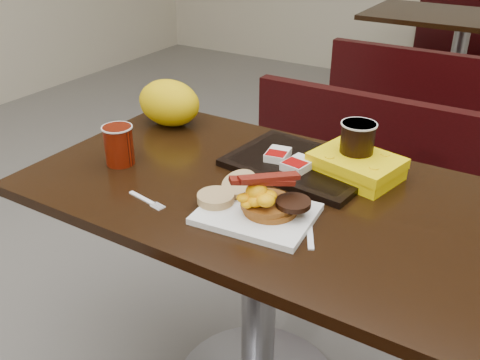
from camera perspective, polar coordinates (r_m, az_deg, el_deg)
The scene contains 22 objects.
table_near at distance 1.56m, azimuth 2.03°, elevation -12.85°, with size 1.20×0.70×0.75m, color black, non-canonical shape.
bench_near_n at distance 2.10m, azimuth 11.56°, elevation -2.16°, with size 1.00×0.46×0.72m, color black, non-canonical shape.
table_far at distance 3.82m, azimuth 22.13°, elevation 10.55°, with size 1.20×0.70×0.75m, color black, non-canonical shape.
bench_far_s at distance 3.16m, azimuth 19.51°, elevation 7.34°, with size 1.00×0.46×0.72m, color black, non-canonical shape.
bench_far_n at distance 4.49m, azimuth 23.93°, elevation 12.43°, with size 1.00×0.46×0.72m, color black, non-canonical shape.
platter at distance 1.22m, azimuth 1.81°, elevation -3.66°, with size 0.26×0.20×0.02m, color white.
pancake_stack at distance 1.21m, azimuth 3.29°, elevation -2.76°, with size 0.13×0.13×0.03m, color brown.
sausage_patty at distance 1.18m, azimuth 5.78°, elevation -2.48°, with size 0.08×0.08×0.01m, color black.
scrambled_eggs at distance 1.18m, azimuth 1.81°, elevation -1.52°, with size 0.09×0.08×0.05m, color yellow.
bacon_strips at distance 1.17m, azimuth 2.42°, elevation 0.02°, with size 0.15×0.07×0.01m, color #410804, non-canonical shape.
muffin_bottom at distance 1.24m, azimuth -2.64°, elevation -1.95°, with size 0.09×0.09×0.02m, color tan.
muffin_top at distance 1.28m, azimuth -0.02°, elevation -0.48°, with size 0.09×0.09×0.02m, color tan.
coffee_cup_near at distance 1.48m, azimuth -12.93°, elevation 3.67°, with size 0.08×0.08×0.11m, color #8E1A05.
fork at distance 1.31m, azimuth -10.56°, elevation -1.90°, with size 0.12×0.02×0.00m, color white, non-canonical shape.
knife at distance 1.18m, azimuth 7.50°, elevation -5.25°, with size 0.16×0.01×0.00m, color white.
condiment_ketchup at distance 1.44m, azimuth 1.47°, elevation 1.58°, with size 0.04×0.03×0.01m, color #8C0504.
tray at distance 1.45m, azimuth 6.64°, elevation 1.70°, with size 0.38×0.27×0.02m, color black.
hashbrown_sleeve_left at distance 1.45m, azimuth 4.10°, elevation 2.75°, with size 0.06×0.08×0.02m, color silver.
hashbrown_sleeve_right at distance 1.40m, azimuth 6.34°, elevation 1.67°, with size 0.06×0.08×0.02m, color silver.
coffee_cup_far at distance 1.42m, azimuth 12.50°, elevation 3.72°, with size 0.09×0.09×0.12m, color black.
clamshell at distance 1.41m, azimuth 12.43°, elevation 1.47°, with size 0.22×0.16×0.06m, color #FFD804.
paper_bag at distance 1.71m, azimuth -7.65°, elevation 8.27°, with size 0.21×0.15×0.15m, color #ECB107.
Camera 1 is at (0.57, -1.03, 1.40)m, focal length 39.56 mm.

